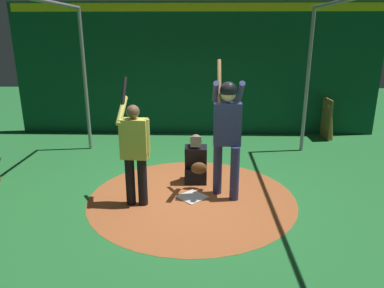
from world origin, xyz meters
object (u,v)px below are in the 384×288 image
Objects in this scene: batter at (227,128)px; visitor at (135,148)px; home_plate at (192,197)px; bat_rack at (325,118)px; catcher at (196,164)px.

visitor is (0.34, -1.45, -0.26)m from batter.
bat_rack is at bearing 138.65° from home_plate.
batter reaches higher than visitor.
catcher is at bearing -138.31° from batter.
batter reaches higher than bat_rack.
batter reaches higher than catcher.
visitor is at bearing -76.92° from batter.
batter is (-0.08, 0.56, 1.19)m from home_plate.
catcher reaches higher than home_plate.
bat_rack reaches higher than catcher.
home_plate is 0.40× the size of bat_rack.
visitor reaches higher than catcher.
batter is 2.13× the size of bat_rack.
catcher is 0.88× the size of bat_rack.
batter is 4.84m from bat_rack.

